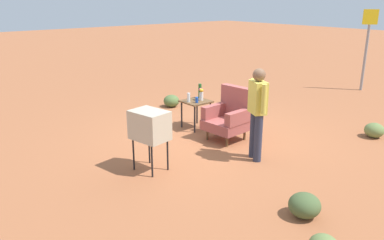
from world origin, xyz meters
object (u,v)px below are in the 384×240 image
at_px(side_table, 196,105).
at_px(person_standing, 257,109).
at_px(tv_on_stand, 150,126).
at_px(bottle_short_clear, 189,98).
at_px(road_sign, 367,46).
at_px(soda_can_blue, 197,100).
at_px(armchair, 230,115).
at_px(bottle_wine_green, 200,91).
at_px(flower_vase, 201,94).

distance_m(side_table, person_standing, 2.06).
distance_m(tv_on_stand, bottle_short_clear, 2.17).
distance_m(person_standing, bottle_short_clear, 2.03).
relative_size(side_table, road_sign, 0.25).
bearing_deg(soda_can_blue, armchair, 11.67).
height_order(side_table, bottle_wine_green, bottle_wine_green).
xyz_separation_m(soda_can_blue, flower_vase, (-0.09, 0.20, 0.09)).
height_order(bottle_wine_green, bottle_short_clear, bottle_wine_green).
bearing_deg(tv_on_stand, bottle_short_clear, 123.69).
height_order(side_table, person_standing, person_standing).
xyz_separation_m(side_table, bottle_wine_green, (-0.14, 0.23, 0.25)).
bearing_deg(side_table, road_sign, 85.30).
xyz_separation_m(soda_can_blue, bottle_short_clear, (-0.15, -0.10, 0.04)).
bearing_deg(bottle_wine_green, bottle_short_clear, -73.83).
bearing_deg(soda_can_blue, side_table, 146.27).
distance_m(tv_on_stand, soda_can_blue, 2.18).
distance_m(road_sign, bottle_wine_green, 6.18).
bearing_deg(bottle_wine_green, flower_vase, -33.77).
xyz_separation_m(person_standing, soda_can_blue, (-1.86, 0.22, -0.26)).
height_order(road_sign, soda_can_blue, road_sign).
distance_m(armchair, person_standing, 1.19).
bearing_deg(tv_on_stand, flower_vase, 118.41).
xyz_separation_m(armchair, soda_can_blue, (-0.83, -0.17, 0.18)).
relative_size(side_table, bottle_short_clear, 3.10).
bearing_deg(road_sign, person_standing, -77.48).
distance_m(person_standing, road_sign, 6.83).
distance_m(side_table, road_sign, 6.42).
bearing_deg(bottle_wine_green, armchair, -7.88).
bearing_deg(tv_on_stand, road_sign, 94.56).
bearing_deg(bottle_short_clear, bottle_wine_green, 106.17).
bearing_deg(person_standing, tv_on_stand, -115.68).
bearing_deg(road_sign, soda_can_blue, -93.44).
distance_m(side_table, flower_vase, 0.27).
xyz_separation_m(side_table, tv_on_stand, (1.19, -2.00, 0.25)).
bearing_deg(person_standing, road_sign, 102.52).
bearing_deg(soda_can_blue, tv_on_stand, -61.11).
height_order(bottle_wine_green, soda_can_blue, bottle_wine_green).
bearing_deg(bottle_short_clear, tv_on_stand, -56.31).
xyz_separation_m(person_standing, flower_vase, (-1.95, 0.41, -0.17)).
bearing_deg(bottle_wine_green, soda_can_blue, -49.77).
xyz_separation_m(side_table, soda_can_blue, (0.14, -0.09, 0.15)).
distance_m(armchair, bottle_short_clear, 1.04).
bearing_deg(bottle_short_clear, person_standing, -3.21).
bearing_deg(armchair, soda_can_blue, -168.33).
bearing_deg(side_table, soda_can_blue, -33.73).
xyz_separation_m(armchair, road_sign, (-0.44, 6.26, 0.88)).
relative_size(armchair, side_table, 1.71).
relative_size(side_table, bottle_wine_green, 1.94).
distance_m(tv_on_stand, bottle_wine_green, 2.59).
relative_size(tv_on_stand, bottle_wine_green, 3.22).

